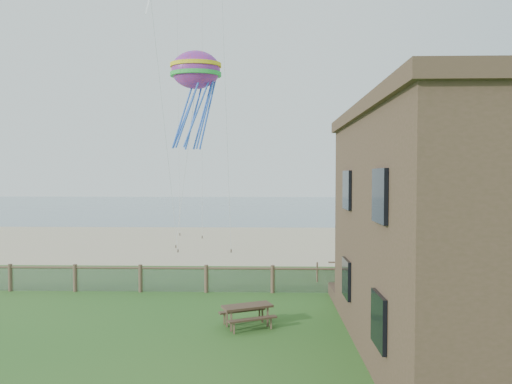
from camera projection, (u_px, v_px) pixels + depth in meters
ground at (181, 340)px, 14.63m from camera, size 160.00×160.00×0.00m
sand_beach at (233, 242)px, 36.61m from camera, size 72.00×20.00×0.02m
ocean at (252, 206)px, 80.57m from camera, size 160.00×68.00×0.02m
chainlink_fence at (206, 280)px, 20.60m from camera, size 36.20×0.20×1.25m
motel_deck at (509, 295)px, 19.27m from camera, size 15.00×2.00×0.50m
picnic_table at (247, 316)px, 15.92m from camera, size 2.10×1.88×0.73m
octopus_kite at (196, 97)px, 29.89m from camera, size 3.82×3.07×6.95m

